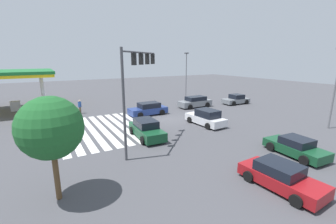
{
  "coord_description": "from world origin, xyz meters",
  "views": [
    {
      "loc": [
        21.39,
        -12.36,
        6.7
      ],
      "look_at": [
        0.0,
        0.0,
        0.84
      ],
      "focal_mm": 24.0,
      "sensor_mm": 36.0,
      "label": 1
    }
  ],
  "objects_px": {
    "car_3": "(296,147)",
    "street_light_pole_a": "(336,81)",
    "traffic_signal_mast": "(137,75)",
    "car_1": "(146,129)",
    "car_6": "(148,109)",
    "tree_corner_a": "(51,128)",
    "car_0": "(206,118)",
    "car_4": "(280,176)",
    "car_5": "(195,102)",
    "pedestrian": "(80,106)",
    "car_2": "(236,100)",
    "street_light_pole_b": "(186,70)"
  },
  "relations": [
    {
      "from": "car_0",
      "to": "car_3",
      "type": "bearing_deg",
      "value": -179.22
    },
    {
      "from": "street_light_pole_a",
      "to": "tree_corner_a",
      "type": "xyz_separation_m",
      "value": [
        -0.69,
        -24.16,
        -1.03
      ]
    },
    {
      "from": "traffic_signal_mast",
      "to": "pedestrian",
      "type": "distance_m",
      "value": 14.98
    },
    {
      "from": "car_5",
      "to": "car_1",
      "type": "bearing_deg",
      "value": 34.79
    },
    {
      "from": "car_2",
      "to": "car_3",
      "type": "bearing_deg",
      "value": 58.87
    },
    {
      "from": "car_6",
      "to": "tree_corner_a",
      "type": "distance_m",
      "value": 17.51
    },
    {
      "from": "car_3",
      "to": "street_light_pole_a",
      "type": "bearing_deg",
      "value": -72.66
    },
    {
      "from": "car_1",
      "to": "car_5",
      "type": "distance_m",
      "value": 13.9
    },
    {
      "from": "car_2",
      "to": "car_5",
      "type": "relative_size",
      "value": 0.86
    },
    {
      "from": "car_2",
      "to": "street_light_pole_b",
      "type": "xyz_separation_m",
      "value": [
        -9.73,
        -2.58,
        4.02
      ]
    },
    {
      "from": "car_1",
      "to": "car_5",
      "type": "relative_size",
      "value": 0.97
    },
    {
      "from": "car_2",
      "to": "car_3",
      "type": "distance_m",
      "value": 18.84
    },
    {
      "from": "car_2",
      "to": "pedestrian",
      "type": "bearing_deg",
      "value": -10.94
    },
    {
      "from": "car_2",
      "to": "street_light_pole_b",
      "type": "height_order",
      "value": "street_light_pole_b"
    },
    {
      "from": "pedestrian",
      "to": "street_light_pole_a",
      "type": "xyz_separation_m",
      "value": [
        18.85,
        20.23,
        3.68
      ]
    },
    {
      "from": "car_1",
      "to": "car_6",
      "type": "relative_size",
      "value": 1.02
    },
    {
      "from": "car_0",
      "to": "car_3",
      "type": "height_order",
      "value": "car_0"
    },
    {
      "from": "street_light_pole_b",
      "to": "car_0",
      "type": "bearing_deg",
      "value": -27.92
    },
    {
      "from": "car_6",
      "to": "pedestrian",
      "type": "relative_size",
      "value": 2.7
    },
    {
      "from": "traffic_signal_mast",
      "to": "car_3",
      "type": "relative_size",
      "value": 1.72
    },
    {
      "from": "street_light_pole_a",
      "to": "tree_corner_a",
      "type": "distance_m",
      "value": 24.19
    },
    {
      "from": "car_0",
      "to": "car_5",
      "type": "relative_size",
      "value": 0.95
    },
    {
      "from": "car_1",
      "to": "tree_corner_a",
      "type": "bearing_deg",
      "value": -48.21
    },
    {
      "from": "street_light_pole_b",
      "to": "car_3",
      "type": "bearing_deg",
      "value": -17.45
    },
    {
      "from": "traffic_signal_mast",
      "to": "car_0",
      "type": "relative_size",
      "value": 1.6
    },
    {
      "from": "car_4",
      "to": "tree_corner_a",
      "type": "height_order",
      "value": "tree_corner_a"
    },
    {
      "from": "tree_corner_a",
      "to": "car_6",
      "type": "bearing_deg",
      "value": 140.18
    },
    {
      "from": "car_4",
      "to": "street_light_pole_b",
      "type": "bearing_deg",
      "value": 152.44
    },
    {
      "from": "car_1",
      "to": "tree_corner_a",
      "type": "relative_size",
      "value": 0.93
    },
    {
      "from": "car_1",
      "to": "car_4",
      "type": "distance_m",
      "value": 11.14
    },
    {
      "from": "car_3",
      "to": "tree_corner_a",
      "type": "xyz_separation_m",
      "value": [
        -2.78,
        -15.04,
        3.01
      ]
    },
    {
      "from": "tree_corner_a",
      "to": "car_1",
      "type": "bearing_deg",
      "value": 128.63
    },
    {
      "from": "street_light_pole_a",
      "to": "car_1",
      "type": "bearing_deg",
      "value": -111.73
    },
    {
      "from": "traffic_signal_mast",
      "to": "car_1",
      "type": "relative_size",
      "value": 1.56
    },
    {
      "from": "traffic_signal_mast",
      "to": "car_6",
      "type": "xyz_separation_m",
      "value": [
        -9.21,
        5.13,
        -4.86
      ]
    },
    {
      "from": "car_6",
      "to": "tree_corner_a",
      "type": "xyz_separation_m",
      "value": [
        13.26,
        -11.05,
        2.9
      ]
    },
    {
      "from": "car_0",
      "to": "car_1",
      "type": "distance_m",
      "value": 6.97
    },
    {
      "from": "street_light_pole_b",
      "to": "car_2",
      "type": "bearing_deg",
      "value": 14.84
    },
    {
      "from": "car_6",
      "to": "street_light_pole_b",
      "type": "distance_m",
      "value": 15.65
    },
    {
      "from": "pedestrian",
      "to": "street_light_pole_b",
      "type": "height_order",
      "value": "street_light_pole_b"
    },
    {
      "from": "car_1",
      "to": "car_3",
      "type": "relative_size",
      "value": 1.1
    },
    {
      "from": "car_6",
      "to": "street_light_pole_a",
      "type": "xyz_separation_m",
      "value": [
        13.95,
        13.1,
        3.93
      ]
    },
    {
      "from": "car_2",
      "to": "pedestrian",
      "type": "height_order",
      "value": "pedestrian"
    },
    {
      "from": "pedestrian",
      "to": "traffic_signal_mast",
      "type": "bearing_deg",
      "value": -37.84
    },
    {
      "from": "car_5",
      "to": "street_light_pole_b",
      "type": "distance_m",
      "value": 10.29
    },
    {
      "from": "pedestrian",
      "to": "car_4",
      "type": "bearing_deg",
      "value": -30.36
    },
    {
      "from": "car_5",
      "to": "street_light_pole_a",
      "type": "bearing_deg",
      "value": 109.31
    },
    {
      "from": "car_6",
      "to": "street_light_pole_b",
      "type": "relative_size",
      "value": 0.6
    },
    {
      "from": "street_light_pole_a",
      "to": "car_4",
      "type": "bearing_deg",
      "value": -73.45
    },
    {
      "from": "car_3",
      "to": "car_6",
      "type": "relative_size",
      "value": 0.92
    }
  ]
}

